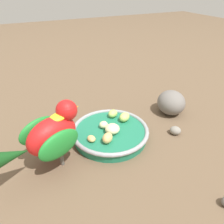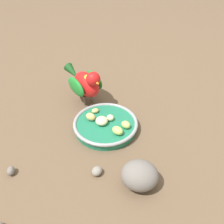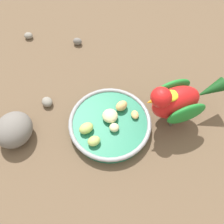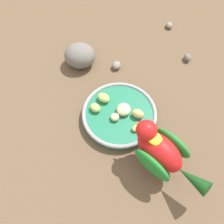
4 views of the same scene
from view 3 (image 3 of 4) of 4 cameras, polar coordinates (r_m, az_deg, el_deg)
name	(u,v)px [view 3 (image 3 of 4)]	position (r m, az deg, el deg)	size (l,w,h in m)	color
ground_plane	(103,136)	(0.71, -1.80, -4.90)	(4.00, 4.00, 0.00)	brown
feeding_bowl	(110,124)	(0.71, -0.43, -2.54)	(0.21, 0.21, 0.03)	#1E7251
apple_piece_0	(110,116)	(0.69, -0.42, -0.80)	(0.04, 0.04, 0.02)	beige
apple_piece_1	(121,106)	(0.71, 1.97, 1.28)	(0.03, 0.02, 0.03)	tan
apple_piece_2	(114,127)	(0.68, 0.45, -3.23)	(0.02, 0.02, 0.02)	beige
apple_piece_3	(135,115)	(0.70, 4.76, -0.57)	(0.03, 0.02, 0.01)	tan
apple_piece_4	(94,141)	(0.66, -3.77, -6.01)	(0.03, 0.03, 0.02)	#B2CC66
apple_piece_5	(86,127)	(0.68, -5.34, -3.17)	(0.04, 0.03, 0.02)	#B2CC66
parrot	(178,100)	(0.68, 13.42, 2.34)	(0.13, 0.21, 0.15)	#59544C
rock_large	(14,130)	(0.72, -19.68, -3.48)	(0.10, 0.09, 0.08)	slate
pebble_0	(77,41)	(0.90, -7.18, 14.30)	(0.03, 0.02, 0.02)	slate
pebble_1	(28,36)	(0.95, -16.93, 14.90)	(0.03, 0.02, 0.02)	gray
pebble_2	(47,102)	(0.77, -13.29, 2.04)	(0.03, 0.03, 0.02)	gray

